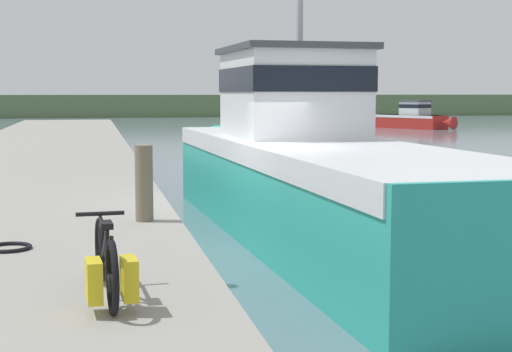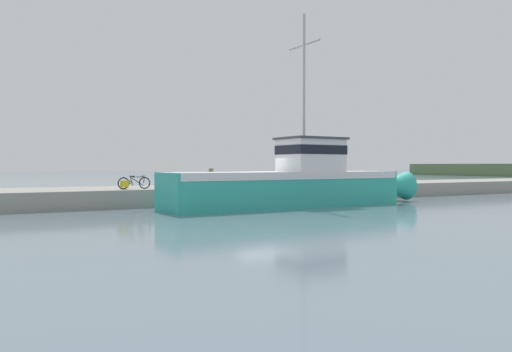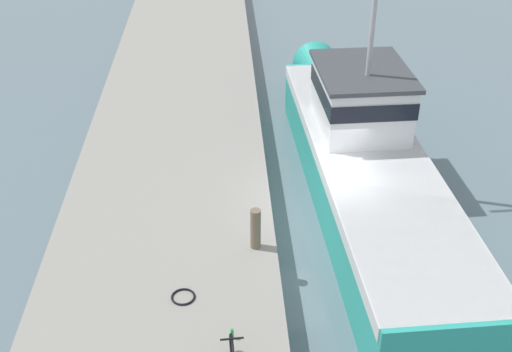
% 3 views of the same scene
% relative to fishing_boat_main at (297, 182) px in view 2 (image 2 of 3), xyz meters
% --- Properties ---
extents(ground_plane, '(320.00, 320.00, 0.00)m').
position_rel_fishing_boat_main_xyz_m(ground_plane, '(-1.36, -1.61, -1.28)').
color(ground_plane, slate).
extents(dock_pier, '(5.47, 80.00, 0.90)m').
position_rel_fishing_boat_main_xyz_m(dock_pier, '(-5.48, -1.61, -0.83)').
color(dock_pier, gray).
rests_on(dock_pier, ground_plane).
extents(fishing_boat_main, '(3.48, 15.26, 9.96)m').
position_rel_fishing_boat_main_xyz_m(fishing_boat_main, '(0.00, 0.00, 0.00)').
color(fishing_boat_main, teal).
rests_on(fishing_boat_main, ground_plane).
extents(bicycle_touring, '(0.51, 1.72, 0.68)m').
position_rel_fishing_boat_main_xyz_m(bicycle_touring, '(-3.83, -7.64, -0.07)').
color(bicycle_touring, black).
rests_on(bicycle_touring, dock_pier).
extents(mooring_post, '(0.25, 0.25, 1.05)m').
position_rel_fishing_boat_main_xyz_m(mooring_post, '(-3.25, -3.43, 0.15)').
color(mooring_post, '#756651').
rests_on(mooring_post, dock_pier).
extents(hose_coil, '(0.53, 0.53, 0.04)m').
position_rel_fishing_boat_main_xyz_m(hose_coil, '(-4.89, -5.10, -0.36)').
color(hose_coil, black).
rests_on(hose_coil, dock_pier).
extents(water_bottle_by_bike, '(0.06, 0.06, 0.24)m').
position_rel_fishing_boat_main_xyz_m(water_bottle_by_bike, '(-3.87, -6.33, -0.26)').
color(water_bottle_by_bike, green).
rests_on(water_bottle_by_bike, dock_pier).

